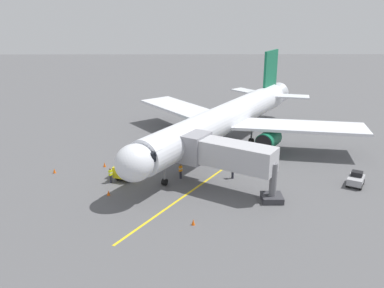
{
  "coord_description": "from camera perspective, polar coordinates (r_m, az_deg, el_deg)",
  "views": [
    {
      "loc": [
        4.01,
        51.99,
        17.98
      ],
      "look_at": [
        3.64,
        8.09,
        3.0
      ],
      "focal_mm": 37.92,
      "sensor_mm": 36.0,
      "label": 1
    }
  ],
  "objects": [
    {
      "name": "tug_near_nose",
      "position": [
        46.12,
        22.06,
        -4.62
      ],
      "size": [
        2.46,
        2.74,
        1.5
      ],
      "color": "#9E9EA3",
      "rests_on": "ground"
    },
    {
      "name": "safety_cone_wing_port",
      "position": [
        48.6,
        -18.79,
        -3.59
      ],
      "size": [
        0.32,
        0.32,
        0.55
      ],
      "primitive_type": "cone",
      "color": "#F2590F",
      "rests_on": "ground"
    },
    {
      "name": "ground_crew_loader",
      "position": [
        44.39,
        -1.62,
        -3.82
      ],
      "size": [
        0.44,
        0.47,
        1.71
      ],
      "color": "#23232D",
      "rests_on": "ground"
    },
    {
      "name": "ground_plane",
      "position": [
        55.16,
        3.71,
        -0.23
      ],
      "size": [
        220.0,
        220.0,
        0.0
      ],
      "primitive_type": "plane",
      "color": "#565659"
    },
    {
      "name": "ground_crew_wing_walker",
      "position": [
        44.62,
        5.75,
        -3.78
      ],
      "size": [
        0.46,
        0.45,
        1.71
      ],
      "color": "#23232D",
      "rests_on": "ground"
    },
    {
      "name": "apron_lead_in_line",
      "position": [
        48.37,
        5.06,
        -3.05
      ],
      "size": [
        21.53,
        33.97,
        0.01
      ],
      "primitive_type": "cube",
      "rotation": [
        0.0,
        0.0,
        -0.56
      ],
      "color": "yellow",
      "rests_on": "ground"
    },
    {
      "name": "airplane",
      "position": [
        53.01,
        4.72,
        3.49
      ],
      "size": [
        30.37,
        35.89,
        11.5
      ],
      "color": "silver",
      "rests_on": "ground"
    },
    {
      "name": "safety_cone_wing_starboard",
      "position": [
        41.65,
        -11.67,
        -6.73
      ],
      "size": [
        0.32,
        0.32,
        0.55
      ],
      "primitive_type": "cone",
      "color": "#F2590F",
      "rests_on": "ground"
    },
    {
      "name": "safety_cone_nose_left",
      "position": [
        35.66,
        0.18,
        -10.92
      ],
      "size": [
        0.32,
        0.32,
        0.55
      ],
      "primitive_type": "cone",
      "color": "#F2590F",
      "rests_on": "ground"
    },
    {
      "name": "box_truck_portside",
      "position": [
        45.69,
        -8.58,
        -2.68
      ],
      "size": [
        3.5,
        4.99,
        2.62
      ],
      "color": "yellow",
      "rests_on": "ground"
    },
    {
      "name": "safety_cone_nose_right",
      "position": [
        48.87,
        -12.2,
        -2.85
      ],
      "size": [
        0.32,
        0.32,
        0.55
      ],
      "primitive_type": "cone",
      "color": "#F2590F",
      "rests_on": "ground"
    },
    {
      "name": "jet_bridge",
      "position": [
        41.18,
        4.16,
        -1.41
      ],
      "size": [
        10.65,
        8.0,
        5.4
      ],
      "color": "#B7B7BC",
      "rests_on": "ground"
    },
    {
      "name": "ground_crew_marshaller",
      "position": [
        44.17,
        -11.38,
        -4.32
      ],
      "size": [
        0.41,
        0.47,
        1.71
      ],
      "color": "#23232D",
      "rests_on": "ground"
    }
  ]
}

